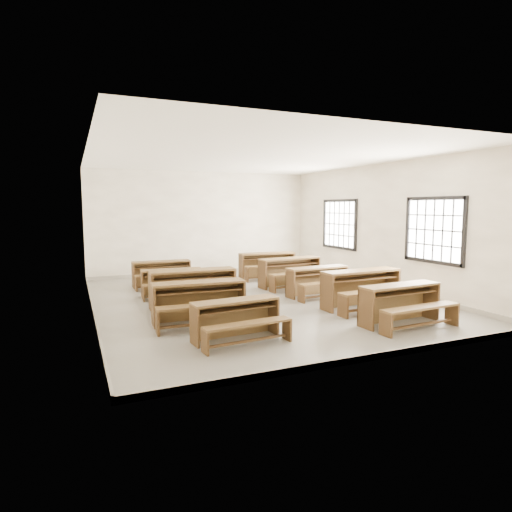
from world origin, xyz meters
name	(u,v)px	position (x,y,z in m)	size (l,w,h in m)	color
room	(260,205)	(0.09, 0.00, 2.14)	(8.50, 8.50, 3.20)	slate
desk_set_0	(237,317)	(-1.46, -2.63, 0.37)	(1.48, 0.85, 0.64)	brown
desk_set_1	(200,299)	(-1.73, -1.42, 0.44)	(1.72, 0.95, 0.75)	brown
desk_set_2	(194,286)	(-1.52, -0.23, 0.47)	(1.80, 0.96, 0.80)	brown
desk_set_3	(172,280)	(-1.67, 1.15, 0.37)	(1.47, 0.84, 0.64)	brown
desk_set_4	(162,272)	(-1.65, 2.49, 0.40)	(1.51, 0.79, 0.68)	brown
desk_set_5	(402,301)	(1.58, -2.95, 0.42)	(1.64, 0.92, 0.72)	brown
desk_set_6	(363,286)	(1.72, -1.63, 0.46)	(1.79, 0.98, 0.79)	brown
desk_set_7	(319,279)	(1.51, -0.24, 0.40)	(1.59, 0.90, 0.69)	brown
desk_set_8	(291,270)	(1.47, 1.10, 0.45)	(1.77, 1.03, 0.76)	brown
desk_set_9	(268,263)	(1.51, 2.63, 0.44)	(1.73, 0.98, 0.75)	brown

